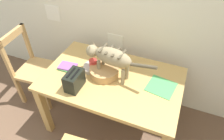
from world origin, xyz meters
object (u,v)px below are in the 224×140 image
object	(u,v)px
book_stack	(68,67)
wicker_basket	(104,71)
cat	(110,57)
saucer_bowl	(93,67)
coffee_mug	(93,63)
wooden_chair_far	(34,68)
dining_table	(112,84)
magazine	(161,87)
toaster	(74,80)

from	to	relation	value
book_stack	wicker_basket	bearing A→B (deg)	7.78
book_stack	cat	bearing A→B (deg)	8.29
saucer_bowl	wicker_basket	world-z (taller)	wicker_basket
saucer_bowl	coffee_mug	bearing A→B (deg)	0.00
wooden_chair_far	dining_table	bearing A→B (deg)	82.82
book_stack	wicker_basket	xyz separation A→B (m)	(0.39, 0.05, 0.03)
saucer_bowl	book_stack	distance (m)	0.27
coffee_mug	wicker_basket	xyz separation A→B (m)	(0.13, -0.04, -0.03)
wicker_basket	book_stack	bearing A→B (deg)	-172.22
dining_table	saucer_bowl	size ratio (longest dim) A/B	6.52
saucer_bowl	magazine	bearing A→B (deg)	0.31
saucer_bowl	coffee_mug	distance (m)	0.06
wicker_basket	toaster	bearing A→B (deg)	-125.18
cat	saucer_bowl	xyz separation A→B (m)	(-0.20, 0.03, -0.21)
dining_table	book_stack	size ratio (longest dim) A/B	7.12
magazine	wooden_chair_far	distance (m)	1.54
toaster	wooden_chair_far	distance (m)	0.90
magazine	toaster	size ratio (longest dim) A/B	1.23
coffee_mug	wooden_chair_far	world-z (taller)	wooden_chair_far
cat	book_stack	distance (m)	0.50
coffee_mug	cat	bearing A→B (deg)	-7.73
magazine	wicker_basket	bearing A→B (deg)	-166.41
dining_table	wicker_basket	xyz separation A→B (m)	(-0.09, 0.01, 0.13)
cat	wooden_chair_far	distance (m)	1.13
coffee_mug	book_stack	xyz separation A→B (m)	(-0.25, -0.09, -0.06)
coffee_mug	book_stack	bearing A→B (deg)	-160.12
magazine	toaster	world-z (taller)	toaster
dining_table	wooden_chair_far	size ratio (longest dim) A/B	1.42
dining_table	wooden_chair_far	world-z (taller)	wooden_chair_far
cat	toaster	distance (m)	0.39
saucer_bowl	cat	bearing A→B (deg)	-7.60
cat	wicker_basket	distance (m)	0.20
wicker_basket	cat	bearing A→B (deg)	11.54
dining_table	toaster	distance (m)	0.40
wooden_chair_far	cat	bearing A→B (deg)	84.17
coffee_mug	wooden_chair_far	xyz separation A→B (m)	(-0.83, -0.01, -0.33)
cat	wicker_basket	world-z (taller)	cat
wicker_basket	toaster	distance (m)	0.32
magazine	wicker_basket	distance (m)	0.56
dining_table	wicker_basket	distance (m)	0.16
book_stack	wicker_basket	distance (m)	0.39
magazine	coffee_mug	bearing A→B (deg)	-170.48
dining_table	saucer_bowl	distance (m)	0.25
magazine	wooden_chair_far	world-z (taller)	wooden_chair_far
coffee_mug	wicker_basket	distance (m)	0.14
dining_table	coffee_mug	xyz separation A→B (m)	(-0.22, 0.05, 0.16)
toaster	magazine	bearing A→B (deg)	22.06
wooden_chair_far	wicker_basket	bearing A→B (deg)	83.36
wooden_chair_far	magazine	bearing A→B (deg)	85.64
coffee_mug	magazine	distance (m)	0.69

